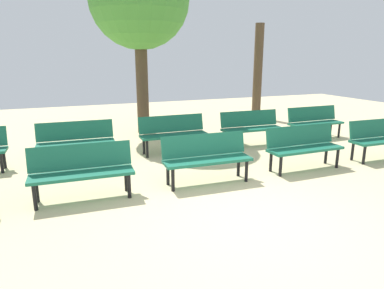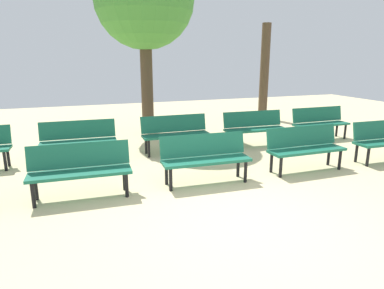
{
  "view_description": "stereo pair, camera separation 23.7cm",
  "coord_description": "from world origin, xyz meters",
  "px_view_note": "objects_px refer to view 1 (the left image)",
  "views": [
    {
      "loc": [
        -2.41,
        -3.8,
        2.24
      ],
      "look_at": [
        0.0,
        2.23,
        0.55
      ],
      "focal_mm": 31.86,
      "sensor_mm": 36.0,
      "label": 1
    },
    {
      "loc": [
        -2.19,
        -3.89,
        2.24
      ],
      "look_at": [
        0.0,
        2.23,
        0.55
      ],
      "focal_mm": 31.86,
      "sensor_mm": 36.0,
      "label": 2
    }
  ],
  "objects_px": {
    "bench_r1_c3": "(251,126)",
    "bench_r0_c1": "(82,169)",
    "bench_r0_c4": "(382,136)",
    "bench_r0_c3": "(303,145)",
    "bench_r1_c1": "(76,139)",
    "bench_r0_c2": "(206,155)",
    "bench_r1_c4": "(314,120)",
    "bench_r1_c2": "(173,132)",
    "tree_1": "(258,72)"
  },
  "relations": [
    {
      "from": "bench_r1_c3",
      "to": "bench_r0_c1",
      "type": "bearing_deg",
      "value": -153.06
    },
    {
      "from": "bench_r0_c4",
      "to": "bench_r1_c3",
      "type": "relative_size",
      "value": 1.0
    },
    {
      "from": "bench_r0_c1",
      "to": "bench_r0_c3",
      "type": "relative_size",
      "value": 1.01
    },
    {
      "from": "bench_r0_c3",
      "to": "bench_r1_c1",
      "type": "height_order",
      "value": "same"
    },
    {
      "from": "bench_r0_c2",
      "to": "bench_r0_c4",
      "type": "xyz_separation_m",
      "value": [
        4.25,
        -0.08,
        0.0
      ]
    },
    {
      "from": "bench_r1_c4",
      "to": "bench_r0_c3",
      "type": "bearing_deg",
      "value": -135.26
    },
    {
      "from": "bench_r1_c1",
      "to": "bench_r1_c2",
      "type": "xyz_separation_m",
      "value": [
        2.19,
        -0.04,
        0.0
      ]
    },
    {
      "from": "bench_r0_c3",
      "to": "bench_r1_c4",
      "type": "xyz_separation_m",
      "value": [
        2.08,
        2.07,
        0.0
      ]
    },
    {
      "from": "bench_r0_c4",
      "to": "bench_r1_c4",
      "type": "bearing_deg",
      "value": 92.51
    },
    {
      "from": "tree_1",
      "to": "bench_r1_c4",
      "type": "bearing_deg",
      "value": -94.19
    },
    {
      "from": "bench_r0_c1",
      "to": "tree_1",
      "type": "height_order",
      "value": "tree_1"
    },
    {
      "from": "bench_r0_c3",
      "to": "bench_r1_c2",
      "type": "xyz_separation_m",
      "value": [
        -2.05,
        2.15,
        0.0
      ]
    },
    {
      "from": "bench_r1_c4",
      "to": "tree_1",
      "type": "bearing_deg",
      "value": 85.69
    },
    {
      "from": "bench_r1_c1",
      "to": "tree_1",
      "type": "height_order",
      "value": "tree_1"
    },
    {
      "from": "bench_r1_c3",
      "to": "tree_1",
      "type": "bearing_deg",
      "value": 58.29
    },
    {
      "from": "bench_r1_c1",
      "to": "bench_r1_c2",
      "type": "bearing_deg",
      "value": 1.11
    },
    {
      "from": "bench_r1_c2",
      "to": "bench_r1_c4",
      "type": "relative_size",
      "value": 1.0
    },
    {
      "from": "bench_r1_c3",
      "to": "bench_r1_c4",
      "type": "bearing_deg",
      "value": 2.31
    },
    {
      "from": "bench_r0_c2",
      "to": "bench_r1_c3",
      "type": "relative_size",
      "value": 1.0
    },
    {
      "from": "bench_r0_c1",
      "to": "bench_r1_c2",
      "type": "bearing_deg",
      "value": 45.17
    },
    {
      "from": "bench_r0_c1",
      "to": "bench_r1_c3",
      "type": "height_order",
      "value": "same"
    },
    {
      "from": "bench_r1_c3",
      "to": "bench_r0_c4",
      "type": "bearing_deg",
      "value": -43.45
    },
    {
      "from": "bench_r1_c2",
      "to": "tree_1",
      "type": "bearing_deg",
      "value": 37.74
    },
    {
      "from": "bench_r1_c2",
      "to": "tree_1",
      "type": "height_order",
      "value": "tree_1"
    },
    {
      "from": "tree_1",
      "to": "bench_r0_c3",
      "type": "bearing_deg",
      "value": -113.06
    },
    {
      "from": "bench_r0_c4",
      "to": "bench_r1_c1",
      "type": "height_order",
      "value": "same"
    },
    {
      "from": "bench_r0_c3",
      "to": "tree_1",
      "type": "height_order",
      "value": "tree_1"
    },
    {
      "from": "bench_r0_c2",
      "to": "bench_r1_c3",
      "type": "height_order",
      "value": "same"
    },
    {
      "from": "bench_r0_c1",
      "to": "bench_r0_c3",
      "type": "height_order",
      "value": "same"
    },
    {
      "from": "bench_r0_c1",
      "to": "bench_r0_c3",
      "type": "bearing_deg",
      "value": 1.29
    },
    {
      "from": "bench_r1_c1",
      "to": "bench_r1_c3",
      "type": "distance_m",
      "value": 4.29
    },
    {
      "from": "bench_r0_c3",
      "to": "tree_1",
      "type": "xyz_separation_m",
      "value": [
        2.33,
        5.48,
        1.18
      ]
    },
    {
      "from": "bench_r0_c1",
      "to": "bench_r1_c2",
      "type": "xyz_separation_m",
      "value": [
        2.23,
        2.07,
        0.0
      ]
    },
    {
      "from": "bench_r0_c2",
      "to": "bench_r1_c1",
      "type": "bearing_deg",
      "value": 136.7
    },
    {
      "from": "bench_r0_c2",
      "to": "bench_r1_c4",
      "type": "relative_size",
      "value": 1.01
    },
    {
      "from": "bench_r1_c3",
      "to": "tree_1",
      "type": "distance_m",
      "value": 4.27
    },
    {
      "from": "tree_1",
      "to": "bench_r1_c3",
      "type": "bearing_deg",
      "value": -123.97
    },
    {
      "from": "bench_r1_c1",
      "to": "bench_r1_c4",
      "type": "height_order",
      "value": "same"
    },
    {
      "from": "bench_r1_c1",
      "to": "bench_r1_c3",
      "type": "xyz_separation_m",
      "value": [
        4.28,
        -0.12,
        0.0
      ]
    },
    {
      "from": "bench_r1_c4",
      "to": "tree_1",
      "type": "xyz_separation_m",
      "value": [
        0.25,
        3.4,
        1.18
      ]
    },
    {
      "from": "bench_r1_c3",
      "to": "bench_r0_c2",
      "type": "bearing_deg",
      "value": -134.54
    },
    {
      "from": "bench_r0_c1",
      "to": "bench_r0_c2",
      "type": "xyz_separation_m",
      "value": [
        2.15,
        -0.06,
        0.0
      ]
    },
    {
      "from": "bench_r1_c2",
      "to": "bench_r1_c1",
      "type": "bearing_deg",
      "value": 179.44
    },
    {
      "from": "bench_r0_c3",
      "to": "bench_r0_c2",
      "type": "bearing_deg",
      "value": 179.19
    },
    {
      "from": "bench_r1_c4",
      "to": "tree_1",
      "type": "distance_m",
      "value": 3.61
    },
    {
      "from": "bench_r0_c2",
      "to": "bench_r0_c3",
      "type": "height_order",
      "value": "same"
    },
    {
      "from": "tree_1",
      "to": "bench_r1_c1",
      "type": "bearing_deg",
      "value": -153.47
    },
    {
      "from": "bench_r1_c3",
      "to": "bench_r1_c4",
      "type": "xyz_separation_m",
      "value": [
        2.05,
        0.0,
        0.0
      ]
    },
    {
      "from": "bench_r0_c1",
      "to": "tree_1",
      "type": "bearing_deg",
      "value": 41.58
    },
    {
      "from": "bench_r1_c2",
      "to": "bench_r1_c3",
      "type": "distance_m",
      "value": 2.09
    }
  ]
}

